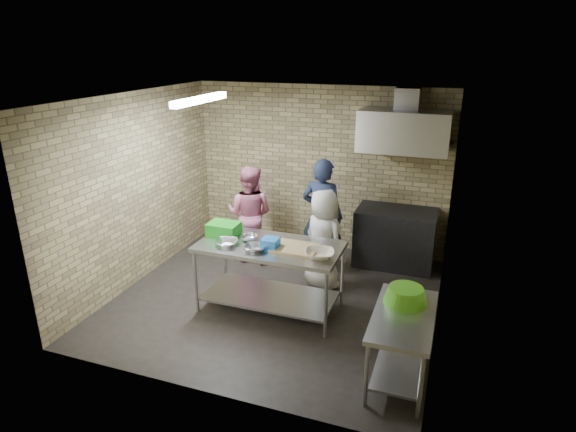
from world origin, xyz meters
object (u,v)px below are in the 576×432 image
at_px(green_crate, 224,229).
at_px(man_navy, 322,216).
at_px(bottle_green, 436,137).
at_px(green_basin, 406,295).
at_px(stove, 395,238).
at_px(side_counter, 401,346).
at_px(prep_table, 270,277).
at_px(bottle_red, 408,134).
at_px(woman_pink, 250,214).
at_px(woman_white, 323,239).
at_px(blue_tub, 270,243).

height_order(green_crate, man_navy, man_navy).
relative_size(green_crate, bottle_green, 2.70).
xyz_separation_m(green_basin, bottle_green, (0.02, 2.74, 1.18)).
distance_m(stove, green_basin, 2.57).
xyz_separation_m(side_counter, green_crate, (-2.48, 0.96, 0.62)).
relative_size(prep_table, side_counter, 1.52).
bearing_deg(green_basin, green_crate, 163.92).
height_order(green_basin, bottle_red, bottle_red).
bearing_deg(woman_pink, prep_table, 121.35).
xyz_separation_m(stove, man_navy, (-1.02, -0.57, 0.43)).
relative_size(stove, green_basin, 2.61).
distance_m(prep_table, green_crate, 0.89).
xyz_separation_m(bottle_green, woman_white, (-1.31, -1.32, -1.29)).
bearing_deg(blue_tub, woman_pink, 122.73).
bearing_deg(man_navy, bottle_red, -136.01).
bearing_deg(woman_white, green_crate, 63.42).
relative_size(bottle_red, woman_white, 0.12).
bearing_deg(stove, blue_tub, -122.54).
height_order(stove, man_navy, man_navy).
distance_m(side_counter, woman_white, 2.15).
xyz_separation_m(man_navy, woman_white, (0.17, -0.50, -0.16)).
relative_size(prep_table, green_crate, 4.50).
height_order(prep_table, woman_pink, woman_pink).
bearing_deg(bottle_green, woman_pink, -162.46).
bearing_deg(side_counter, blue_tub, 156.88).
bearing_deg(side_counter, bottle_green, 90.00).
xyz_separation_m(stove, green_basin, (0.43, -2.50, 0.38)).
relative_size(bottle_green, man_navy, 0.09).
height_order(green_crate, woman_white, woman_white).
bearing_deg(prep_table, woman_white, 60.36).
height_order(green_crate, woman_pink, woman_pink).
bearing_deg(green_basin, bottle_red, 97.90).
distance_m(blue_tub, bottle_red, 2.82).
height_order(stove, green_crate, green_crate).
bearing_deg(bottle_green, side_counter, -90.00).
xyz_separation_m(side_counter, woman_pink, (-2.64, 2.16, 0.40)).
bearing_deg(blue_tub, bottle_red, 59.37).
bearing_deg(side_counter, prep_table, 154.78).
height_order(side_counter, green_basin, green_basin).
bearing_deg(woman_white, man_navy, -39.70).
distance_m(man_navy, woman_pink, 1.17).
height_order(bottle_red, woman_pink, bottle_red).
height_order(man_navy, woman_pink, man_navy).
distance_m(bottle_green, woman_pink, 3.04).
bearing_deg(bottle_red, man_navy, -142.83).
distance_m(prep_table, bottle_red, 3.00).
relative_size(blue_tub, man_navy, 0.12).
bearing_deg(stove, side_counter, -80.71).
relative_size(green_crate, woman_pink, 0.26).
distance_m(prep_table, green_basin, 1.90).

